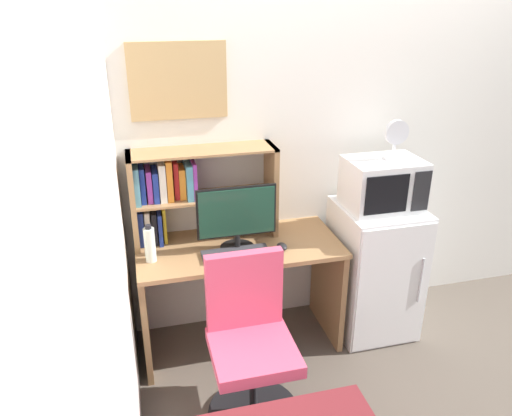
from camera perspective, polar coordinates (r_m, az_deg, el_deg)
wall_back at (r=3.61m, az=18.01°, el=8.63°), size 6.40×0.04×2.60m
wall_left at (r=1.58m, az=-16.83°, el=-10.22°), size 0.04×4.40×2.60m
desk at (r=3.16m, az=-1.91°, el=-7.86°), size 1.25×0.58×0.73m
hutch_bookshelf at (r=3.03m, az=-8.65°, el=2.04°), size 0.89×0.25×0.57m
monitor at (r=2.91m, az=-2.23°, el=-1.01°), size 0.48×0.21×0.40m
keyboard at (r=2.93m, az=-2.33°, el=-5.30°), size 0.40×0.15×0.02m
computer_mouse at (r=2.99m, az=3.01°, el=-4.46°), size 0.06×0.09×0.04m
water_bottle at (r=2.89m, az=-12.14°, el=-4.12°), size 0.06×0.06×0.23m
mini_fridge at (r=3.45m, az=13.43°, el=-6.82°), size 0.51×0.55×0.90m
microwave at (r=3.20m, az=14.41°, el=2.71°), size 0.46×0.35×0.32m
desk_fan at (r=3.13m, az=15.82°, el=7.83°), size 0.15×0.11×0.25m
desk_chair at (r=2.75m, az=-0.64°, el=-16.17°), size 0.50×0.50×0.92m
wall_corkboard at (r=2.97m, az=-8.97°, el=14.26°), size 0.57×0.02×0.44m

